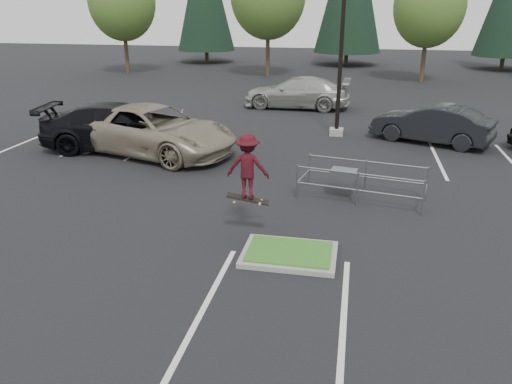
% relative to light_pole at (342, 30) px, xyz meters
% --- Properties ---
extents(ground, '(120.00, 120.00, 0.00)m').
position_rel_light_pole_xyz_m(ground, '(-0.50, -12.00, -4.56)').
color(ground, black).
rests_on(ground, ground).
extents(grass_median, '(2.20, 1.60, 0.16)m').
position_rel_light_pole_xyz_m(grass_median, '(-0.50, -12.00, -4.48)').
color(grass_median, gray).
rests_on(grass_median, ground).
extents(stall_lines, '(22.62, 17.60, 0.01)m').
position_rel_light_pole_xyz_m(stall_lines, '(-1.85, -5.98, -4.56)').
color(stall_lines, silver).
rests_on(stall_lines, ground).
extents(light_pole, '(0.70, 0.60, 10.12)m').
position_rel_light_pole_xyz_m(light_pole, '(0.00, 0.00, 0.00)').
color(light_pole, gray).
rests_on(light_pole, ground).
extents(decid_a, '(5.44, 5.44, 8.91)m').
position_rel_light_pole_xyz_m(decid_a, '(-18.51, 18.03, 1.02)').
color(decid_a, '#38281C').
rests_on(decid_a, ground).
extents(decid_c, '(5.12, 5.12, 8.38)m').
position_rel_light_pole_xyz_m(decid_c, '(5.49, 17.83, 0.69)').
color(decid_c, '#38281C').
rests_on(decid_c, ground).
extents(cart_corral, '(3.90, 2.00, 1.06)m').
position_rel_light_pole_xyz_m(cart_corral, '(0.71, -7.79, -3.90)').
color(cart_corral, gray).
rests_on(cart_corral, ground).
extents(skateboarder, '(1.08, 0.63, 1.79)m').
position_rel_light_pole_xyz_m(skateboarder, '(-1.70, -11.04, -2.72)').
color(skateboarder, black).
rests_on(skateboarder, ground).
extents(car_l_tan, '(7.42, 5.01, 1.89)m').
position_rel_light_pole_xyz_m(car_l_tan, '(-7.00, -4.39, -3.61)').
color(car_l_tan, gray).
rests_on(car_l_tan, ground).
extents(car_l_black, '(6.70, 3.56, 1.85)m').
position_rel_light_pole_xyz_m(car_l_black, '(-8.50, -4.08, -3.63)').
color(car_l_black, black).
rests_on(car_l_black, ground).
extents(car_r_charc, '(5.22, 3.52, 1.63)m').
position_rel_light_pole_xyz_m(car_r_charc, '(4.00, -0.50, -3.74)').
color(car_r_charc, black).
rests_on(car_r_charc, ground).
extents(car_far_silver, '(6.04, 2.60, 1.73)m').
position_rel_light_pole_xyz_m(car_far_silver, '(-2.57, 6.00, -3.69)').
color(car_far_silver, '#B0B0AB').
rests_on(car_far_silver, ground).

